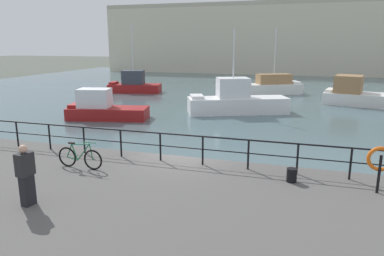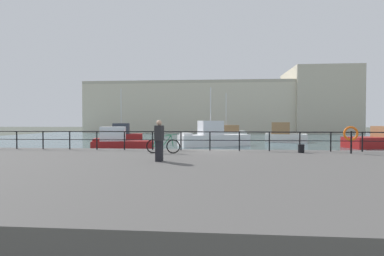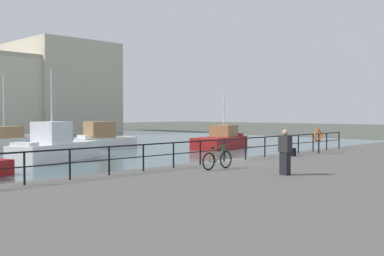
# 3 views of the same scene
# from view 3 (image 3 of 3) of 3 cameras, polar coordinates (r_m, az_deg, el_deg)

# --- Properties ---
(ground_plane) EXTENTS (240.00, 240.00, 0.00)m
(ground_plane) POSITION_cam_3_polar(r_m,az_deg,el_deg) (22.98, 3.34, -6.54)
(ground_plane) COLOR #4C5147
(quay_promenade) EXTENTS (56.00, 13.00, 1.05)m
(quay_promenade) POSITION_cam_3_polar(r_m,az_deg,el_deg) (19.33, 18.17, -6.64)
(quay_promenade) COLOR #565451
(quay_promenade) RESTS_ON ground_plane
(moored_blue_motorboat) EXTENTS (5.63, 3.97, 2.56)m
(moored_blue_motorboat) POSITION_cam_3_polar(r_m,az_deg,el_deg) (45.03, -10.81, -1.21)
(moored_blue_motorboat) COLOR white
(moored_blue_motorboat) RESTS_ON water_basin
(moored_white_yacht) EXTENTS (7.43, 4.42, 5.26)m
(moored_white_yacht) POSITION_cam_3_polar(r_m,az_deg,el_deg) (44.61, 3.57, -1.47)
(moored_white_yacht) COLOR maroon
(moored_white_yacht) RESTS_ON water_basin
(moored_cabin_cruiser) EXTENTS (7.44, 5.33, 6.89)m
(moored_cabin_cruiser) POSITION_cam_3_polar(r_m,az_deg,el_deg) (45.48, -22.34, -1.48)
(moored_cabin_cruiser) COLOR white
(moored_cabin_cruiser) RESTS_ON water_basin
(moored_small_launch) EXTENTS (7.95, 5.20, 6.36)m
(moored_small_launch) POSITION_cam_3_polar(r_m,az_deg,el_deg) (34.13, -16.47, -2.27)
(moored_small_launch) COLOR white
(moored_small_launch) RESTS_ON water_basin
(quay_railing) EXTENTS (24.62, 0.07, 1.08)m
(quay_railing) POSITION_cam_3_polar(r_m,az_deg,el_deg) (21.30, 2.52, -2.35)
(quay_railing) COLOR black
(quay_railing) RESTS_ON quay_promenade
(parked_bicycle) EXTENTS (1.77, 0.10, 0.98)m
(parked_bicycle) POSITION_cam_3_polar(r_m,az_deg,el_deg) (19.09, 3.12, -3.89)
(parked_bicycle) COLOR black
(parked_bicycle) RESTS_ON quay_promenade
(mooring_bollard) EXTENTS (0.32, 0.32, 0.44)m
(mooring_bollard) POSITION_cam_3_polar(r_m,az_deg,el_deg) (25.36, 12.28, -2.90)
(mooring_bollard) COLOR black
(mooring_bollard) RESTS_ON quay_promenade
(life_ring_stand) EXTENTS (0.75, 0.16, 1.40)m
(life_ring_stand) POSITION_cam_3_polar(r_m,az_deg,el_deg) (27.36, 15.17, -1.00)
(life_ring_stand) COLOR black
(life_ring_stand) RESTS_ON quay_promenade
(standing_person) EXTENTS (0.33, 0.47, 1.69)m
(standing_person) POSITION_cam_3_polar(r_m,az_deg,el_deg) (17.57, 11.33, -2.87)
(standing_person) COLOR black
(standing_person) RESTS_ON quay_promenade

